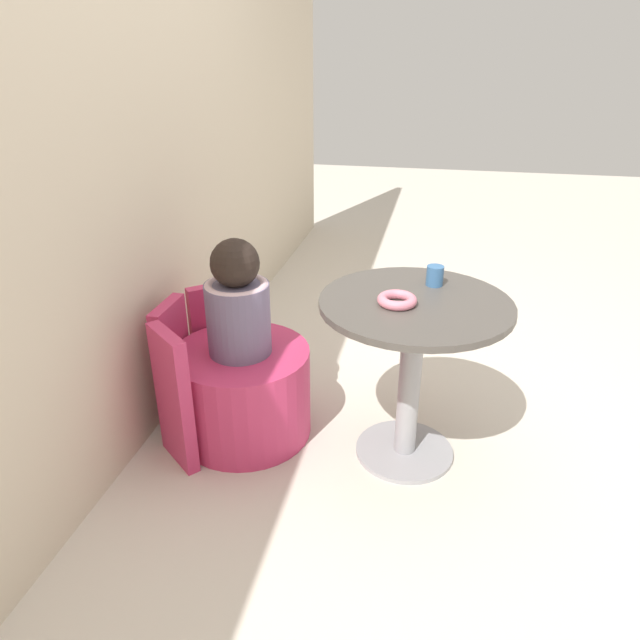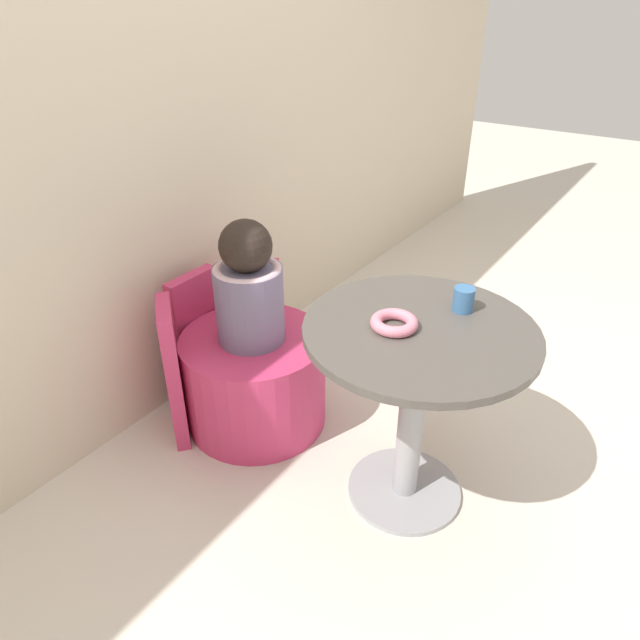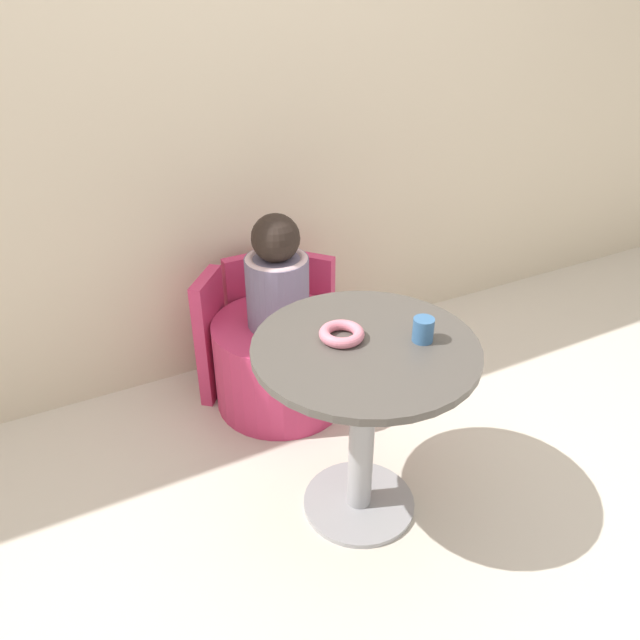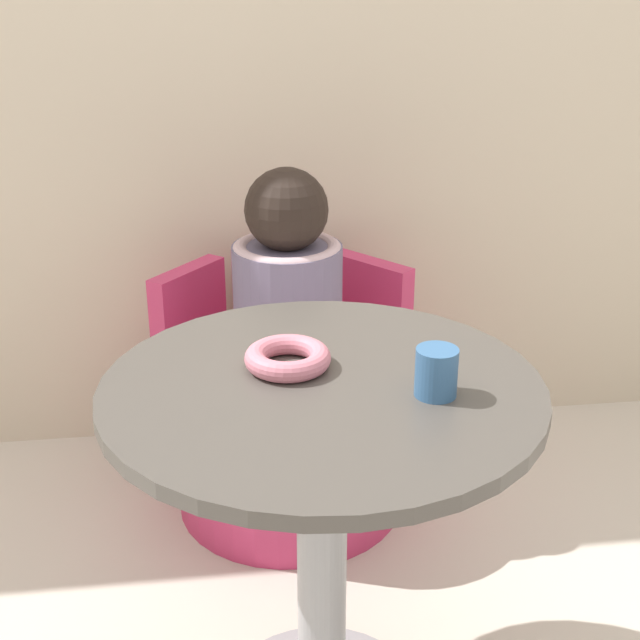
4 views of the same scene
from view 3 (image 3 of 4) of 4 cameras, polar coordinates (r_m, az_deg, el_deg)
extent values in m
plane|color=beige|center=(2.24, 5.01, -17.10)|extent=(12.00, 12.00, 0.00)
cube|color=beige|center=(2.57, -8.03, 20.14)|extent=(6.00, 0.06, 2.40)
cylinder|color=#99999E|center=(2.26, 3.56, -16.28)|extent=(0.38, 0.38, 0.02)
cylinder|color=#99999E|center=(2.04, 3.84, -10.17)|extent=(0.08, 0.08, 0.62)
cylinder|color=#4C4742|center=(1.84, 4.18, -2.60)|extent=(0.68, 0.68, 0.02)
cylinder|color=#C63360|center=(2.59, -3.64, -3.89)|extent=(0.54, 0.54, 0.38)
cube|color=#C63360|center=(2.78, -6.23, 0.69)|extent=(0.23, 0.05, 0.55)
cube|color=#C63360|center=(2.77, -1.05, 0.81)|extent=(0.19, 0.21, 0.55)
cube|color=#C63360|center=(2.63, -9.94, -1.49)|extent=(0.19, 0.21, 0.55)
cylinder|color=slate|center=(2.42, -3.89, 2.59)|extent=(0.25, 0.25, 0.28)
torus|color=beige|center=(2.36, -4.00, 5.41)|extent=(0.25, 0.25, 0.04)
sphere|color=black|center=(2.32, -4.09, 7.48)|extent=(0.18, 0.18, 0.18)
torus|color=pink|center=(1.85, 2.00, -1.27)|extent=(0.14, 0.14, 0.03)
cylinder|color=#386699|center=(1.86, 9.34, -0.82)|extent=(0.06, 0.06, 0.07)
camera|label=1|loc=(1.63, -66.40, 5.34)|focal=32.00mm
camera|label=2|loc=(0.90, -59.20, 6.07)|focal=32.00mm
camera|label=4|loc=(0.78, 45.27, -8.85)|focal=50.00mm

